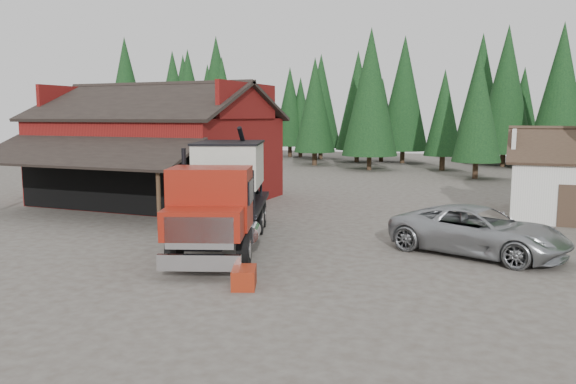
% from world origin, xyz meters
% --- Properties ---
extents(ground, '(120.00, 120.00, 0.00)m').
position_xyz_m(ground, '(0.00, 0.00, 0.00)').
color(ground, '#484038').
rests_on(ground, ground).
extents(red_barn, '(12.80, 13.63, 7.18)m').
position_xyz_m(red_barn, '(-11.00, 9.90, 2.69)').
color(red_barn, maroon).
rests_on(red_barn, ground).
extents(conifer_backdrop, '(76.00, 16.00, 16.00)m').
position_xyz_m(conifer_backdrop, '(0.00, 42.00, 0.00)').
color(conifer_backdrop, black).
rests_on(conifer_backdrop, ground).
extents(near_pine_a, '(4.40, 4.40, 11.40)m').
position_xyz_m(near_pine_a, '(-22.00, 28.00, 6.39)').
color(near_pine_a, '#382619').
rests_on(near_pine_a, ground).
extents(near_pine_b, '(3.96, 3.96, 10.40)m').
position_xyz_m(near_pine_b, '(6.00, 30.00, 5.89)').
color(near_pine_b, '#382619').
rests_on(near_pine_b, ground).
extents(near_pine_d, '(5.28, 5.28, 13.40)m').
position_xyz_m(near_pine_d, '(-4.00, 34.00, 7.39)').
color(near_pine_d, '#382619').
rests_on(near_pine_d, ground).
extents(feed_truck, '(6.21, 10.74, 4.71)m').
position_xyz_m(feed_truck, '(-1.58, 0.83, 2.20)').
color(feed_truck, black).
rests_on(feed_truck, ground).
extents(silver_car, '(7.05, 4.78, 1.79)m').
position_xyz_m(silver_car, '(8.00, 3.00, 0.90)').
color(silver_car, '#9A9EA1').
rests_on(silver_car, ground).
extents(equip_box, '(1.06, 1.28, 0.60)m').
position_xyz_m(equip_box, '(1.74, -3.99, 0.30)').
color(equip_box, maroon).
rests_on(equip_box, ground).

